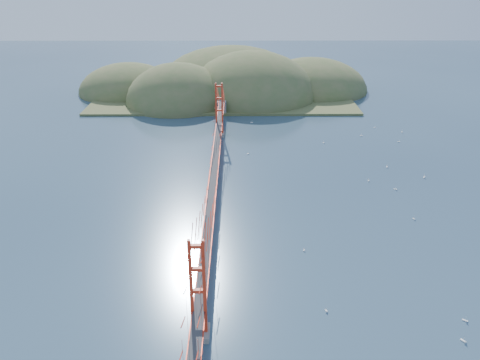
{
  "coord_description": "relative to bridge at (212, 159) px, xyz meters",
  "views": [
    {
      "loc": [
        3.94,
        -66.69,
        35.34
      ],
      "look_at": [
        4.28,
        0.0,
        3.54
      ],
      "focal_mm": 35.0,
      "sensor_mm": 36.0,
      "label": 1
    }
  ],
  "objects": [
    {
      "name": "sailboat_8",
      "position": [
        31.03,
        29.6,
        -6.85
      ],
      "size": [
        0.64,
        0.59,
        0.72
      ],
      "color": "white",
      "rests_on": "ground"
    },
    {
      "name": "sailboat_15",
      "position": [
        40.73,
        31.89,
        -6.86
      ],
      "size": [
        0.49,
        0.58,
        0.67
      ],
      "color": "white",
      "rests_on": "ground"
    },
    {
      "name": "ground",
      "position": [
        0.0,
        -0.18,
        -7.01
      ],
      "size": [
        320.0,
        320.0,
        0.0
      ],
      "primitive_type": "plane",
      "color": "#2D455B",
      "rests_on": "ground"
    },
    {
      "name": "sailboat_12",
      "position": [
        7.26,
        38.75,
        -6.86
      ],
      "size": [
        0.59,
        0.49,
        0.69
      ],
      "color": "white",
      "rests_on": "ground"
    },
    {
      "name": "sailboat_5",
      "position": [
        30.23,
        -6.52,
        -6.87
      ],
      "size": [
        0.53,
        0.53,
        0.58
      ],
      "color": "white",
      "rests_on": "ground"
    },
    {
      "name": "sailboat_1",
      "position": [
        30.49,
        3.34,
        -6.86
      ],
      "size": [
        0.64,
        0.64,
        0.69
      ],
      "color": "white",
      "rests_on": "ground"
    },
    {
      "name": "sailboat_extra_0",
      "position": [
        12.75,
        -14.72,
        -6.87
      ],
      "size": [
        0.51,
        0.51,
        0.56
      ],
      "color": "white",
      "rests_on": "ground"
    },
    {
      "name": "sailboat_4",
      "position": [
        31.75,
        12.61,
        -6.86
      ],
      "size": [
        0.55,
        0.56,
        0.63
      ],
      "color": "white",
      "rests_on": "ground"
    },
    {
      "name": "far_headlands",
      "position": [
        2.21,
        68.33,
        -7.01
      ],
      "size": [
        84.0,
        58.0,
        25.0
      ],
      "color": "brown",
      "rests_on": "ground"
    },
    {
      "name": "bridge",
      "position": [
        0.0,
        0.0,
        0.0
      ],
      "size": [
        2.2,
        94.4,
        12.0
      ],
      "color": "gray",
      "rests_on": "ground"
    },
    {
      "name": "sailboat_14",
      "position": [
        26.8,
        6.71,
        -6.87
      ],
      "size": [
        0.54,
        0.54,
        0.6
      ],
      "color": "white",
      "rests_on": "ground"
    },
    {
      "name": "sailboat_3",
      "position": [
        6.0,
        19.19,
        -6.87
      ],
      "size": [
        0.52,
        0.52,
        0.56
      ],
      "color": "white",
      "rests_on": "ground"
    },
    {
      "name": "sailboat_6",
      "position": [
        26.88,
        -31.12,
        -6.85
      ],
      "size": [
        0.67,
        0.67,
        0.71
      ],
      "color": "white",
      "rests_on": "ground"
    },
    {
      "name": "sailboat_16",
      "position": [
        22.04,
        25.26,
        -6.87
      ],
      "size": [
        0.56,
        0.56,
        0.61
      ],
      "color": "white",
      "rests_on": "ground"
    },
    {
      "name": "sailboat_9",
      "position": [
        37.03,
        8.02,
        -6.85
      ],
      "size": [
        0.69,
        0.69,
        0.74
      ],
      "color": "white",
      "rests_on": "ground"
    },
    {
      "name": "sailboat_10",
      "position": [
        13.68,
        -26.53,
        -6.87
      ],
      "size": [
        0.49,
        0.52,
        0.58
      ],
      "color": "white",
      "rests_on": "ground"
    },
    {
      "name": "sailboat_7",
      "position": [
        35.49,
        35.07,
        -6.87
      ],
      "size": [
        0.5,
        0.42,
        0.57
      ],
      "color": "white",
      "rests_on": "ground"
    },
    {
      "name": "sailboat_17",
      "position": [
        38.11,
        25.77,
        -6.87
      ],
      "size": [
        0.54,
        0.47,
        0.62
      ],
      "color": "white",
      "rests_on": "ground"
    },
    {
      "name": "sailboat_2",
      "position": [
        28.36,
        -28.16,
        -6.86
      ],
      "size": [
        0.62,
        0.62,
        0.65
      ],
      "color": "white",
      "rests_on": "ground"
    }
  ]
}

